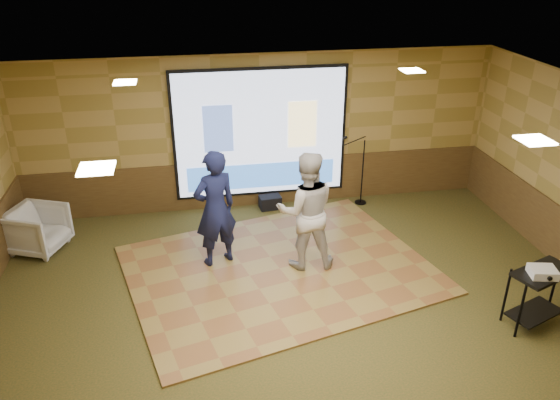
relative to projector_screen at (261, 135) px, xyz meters
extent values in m
plane|color=#283417|center=(0.00, -3.44, -1.47)|extent=(9.00, 9.00, 0.00)
cube|color=#A68945|center=(0.00, 0.06, 0.03)|extent=(9.00, 0.04, 3.00)
cube|color=white|center=(0.00, -3.44, 1.53)|extent=(9.00, 7.00, 0.04)
cube|color=#4A3118|center=(0.00, 0.04, -1.00)|extent=(9.00, 0.04, 0.95)
cube|color=black|center=(0.00, 0.01, 0.03)|extent=(3.32, 0.03, 2.52)
cube|color=#B2C0E1|center=(0.00, -0.02, 0.03)|extent=(3.20, 0.02, 2.40)
cube|color=#3D5288|center=(-0.80, -0.03, 0.18)|extent=(0.55, 0.01, 0.90)
cube|color=#EFD78A|center=(0.80, -0.03, 0.18)|extent=(0.55, 0.01, 0.90)
cube|color=#2F61B0|center=(0.00, -0.03, -0.82)|extent=(2.88, 0.01, 0.50)
cube|color=beige|center=(-2.20, -1.64, 1.50)|extent=(0.32, 0.32, 0.02)
cube|color=beige|center=(2.20, -1.64, 1.50)|extent=(0.32, 0.32, 0.02)
cube|color=beige|center=(-2.20, -4.94, 1.50)|extent=(0.32, 0.32, 0.02)
cube|color=beige|center=(2.20, -4.94, 1.50)|extent=(0.32, 0.32, 0.02)
cube|color=olive|center=(-0.06, -2.42, -1.46)|extent=(5.40, 4.59, 0.03)
imported|color=#13173D|center=(-1.02, -2.03, -0.47)|extent=(0.83, 0.70, 1.95)
imported|color=beige|center=(0.37, -2.35, -0.47)|extent=(1.00, 0.81, 1.95)
cylinder|color=black|center=(2.79, -4.58, -1.05)|extent=(0.04, 0.04, 0.85)
cylinder|color=black|center=(2.79, -4.22, -1.05)|extent=(0.04, 0.04, 0.85)
cylinder|color=black|center=(3.51, -4.22, -1.05)|extent=(0.04, 0.04, 0.85)
cube|color=black|center=(3.15, -4.40, -0.60)|extent=(0.85, 0.45, 0.04)
cube|color=black|center=(3.15, -4.40, -1.25)|extent=(0.76, 0.40, 0.03)
cube|color=silver|center=(3.06, -4.49, -0.53)|extent=(0.38, 0.34, 0.11)
cylinder|color=black|center=(1.99, -0.26, -1.47)|extent=(0.23, 0.23, 0.02)
cylinder|color=black|center=(1.99, -0.26, -0.80)|extent=(0.02, 0.02, 1.34)
cylinder|color=black|center=(1.79, -0.26, -0.13)|extent=(0.43, 0.02, 0.17)
cylinder|color=black|center=(1.58, -0.26, -0.06)|extent=(0.10, 0.05, 0.08)
imported|color=gray|center=(-4.00, -1.06, -1.09)|extent=(1.11, 1.09, 0.78)
cube|color=black|center=(0.14, -0.19, -1.35)|extent=(0.44, 0.32, 0.26)
camera|label=1|loc=(-1.34, -9.76, 3.41)|focal=35.00mm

